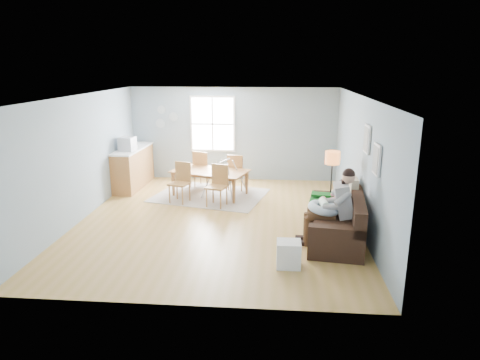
# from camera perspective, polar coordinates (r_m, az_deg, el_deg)

# --- Properties ---
(room) EXTENTS (8.40, 9.40, 3.90)m
(room) POSITION_cam_1_polar(r_m,az_deg,el_deg) (8.96, -3.14, 9.35)
(room) COLOR #AD853D
(window) EXTENTS (1.32, 0.08, 1.62)m
(window) POSITION_cam_1_polar(r_m,az_deg,el_deg) (12.54, -3.66, 7.47)
(window) COLOR silver
(window) RESTS_ON room
(pictures) EXTENTS (0.05, 1.34, 0.74)m
(pictures) POSITION_cam_1_polar(r_m,az_deg,el_deg) (8.11, 17.13, 4.00)
(pictures) COLOR silver
(pictures) RESTS_ON room
(wall_plates) EXTENTS (0.67, 0.02, 0.66)m
(wall_plates) POSITION_cam_1_polar(r_m,az_deg,el_deg) (12.81, -9.96, 8.25)
(wall_plates) COLOR #8C9FA9
(wall_plates) RESTS_ON room
(sofa) EXTENTS (1.25, 2.38, 0.92)m
(sofa) POSITION_cam_1_polar(r_m,az_deg,el_deg) (8.64, 13.12, -5.56)
(sofa) COLOR black
(sofa) RESTS_ON room
(green_throw) EXTENTS (1.16, 1.01, 0.04)m
(green_throw) POSITION_cam_1_polar(r_m,az_deg,el_deg) (9.28, 12.62, -2.40)
(green_throw) COLOR #145B18
(green_throw) RESTS_ON sofa
(beige_pillow) EXTENTS (0.16, 0.54, 0.54)m
(beige_pillow) POSITION_cam_1_polar(r_m,az_deg,el_deg) (9.06, 14.76, -1.30)
(beige_pillow) COLOR #B3A989
(beige_pillow) RESTS_ON sofa
(father) EXTENTS (1.08, 0.51, 1.50)m
(father) POSITION_cam_1_polar(r_m,az_deg,el_deg) (8.18, 12.35, -3.20)
(father) COLOR gray
(father) RESTS_ON sofa
(nursing_pillow) EXTENTS (0.62, 0.60, 0.25)m
(nursing_pillow) POSITION_cam_1_polar(r_m,az_deg,el_deg) (8.20, 11.10, -3.68)
(nursing_pillow) COLOR silver
(nursing_pillow) RESTS_ON father
(infant) EXTENTS (0.18, 0.42, 0.15)m
(infant) POSITION_cam_1_polar(r_m,az_deg,el_deg) (8.21, 11.11, -2.98)
(infant) COLOR white
(infant) RESTS_ON nursing_pillow
(toddler) EXTENTS (0.61, 0.37, 0.92)m
(toddler) POSITION_cam_1_polar(r_m,az_deg,el_deg) (8.70, 12.72, -2.25)
(toddler) COLOR silver
(toddler) RESTS_ON sofa
(floor_lamp) EXTENTS (0.31, 0.31, 1.54)m
(floor_lamp) POSITION_cam_1_polar(r_m,az_deg,el_deg) (9.33, 12.20, 2.15)
(floor_lamp) COLOR black
(floor_lamp) RESTS_ON room
(storage_cube) EXTENTS (0.41, 0.36, 0.45)m
(storage_cube) POSITION_cam_1_polar(r_m,az_deg,el_deg) (7.38, 6.43, -9.78)
(storage_cube) COLOR white
(storage_cube) RESTS_ON room
(rug) EXTENTS (3.15, 2.66, 0.01)m
(rug) POSITION_cam_1_polar(r_m,az_deg,el_deg) (11.24, -4.03, -2.04)
(rug) COLOR #A59D97
(rug) RESTS_ON room
(dining_table) EXTENTS (2.13, 1.58, 0.67)m
(dining_table) POSITION_cam_1_polar(r_m,az_deg,el_deg) (11.15, -4.06, -0.43)
(dining_table) COLOR brown
(dining_table) RESTS_ON rug
(chair_sw) EXTENTS (0.56, 0.56, 0.99)m
(chair_sw) POSITION_cam_1_polar(r_m,az_deg,el_deg) (10.69, -7.87, 0.09)
(chair_sw) COLOR brown
(chair_sw) RESTS_ON rug
(chair_se) EXTENTS (0.56, 0.56, 1.00)m
(chair_se) POSITION_cam_1_polar(r_m,az_deg,el_deg) (10.30, -2.94, -0.33)
(chair_se) COLOR brown
(chair_se) RESTS_ON rug
(chair_nw) EXTENTS (0.58, 0.58, 1.03)m
(chair_nw) POSITION_cam_1_polar(r_m,az_deg,el_deg) (11.87, -5.09, 1.81)
(chair_nw) COLOR brown
(chair_nw) RESTS_ON rug
(chair_ne) EXTENTS (0.53, 0.53, 1.00)m
(chair_ne) POSITION_cam_1_polar(r_m,az_deg,el_deg) (11.53, -0.53, 1.37)
(chair_ne) COLOR brown
(chair_ne) RESTS_ON rug
(counter) EXTENTS (0.64, 1.99, 1.10)m
(counter) POSITION_cam_1_polar(r_m,az_deg,el_deg) (12.26, -14.04, 1.67)
(counter) COLOR brown
(counter) RESTS_ON room
(monitor) EXTENTS (0.43, 0.41, 0.37)m
(monitor) POSITION_cam_1_polar(r_m,az_deg,el_deg) (11.76, -14.82, 4.69)
(monitor) COLOR #A7A7AC
(monitor) RESTS_ON counter
(baby_swing) EXTENTS (1.20, 1.21, 0.95)m
(baby_swing) POSITION_cam_1_polar(r_m,az_deg,el_deg) (11.04, -2.04, -0.07)
(baby_swing) COLOR #A7A7AC
(baby_swing) RESTS_ON room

